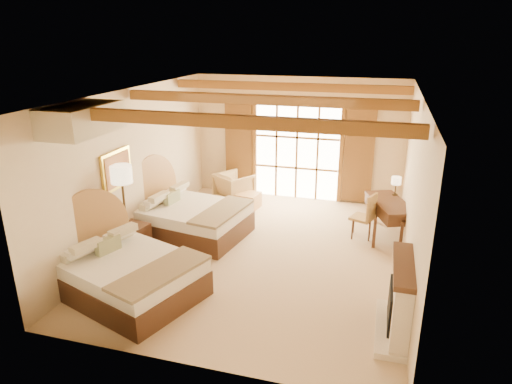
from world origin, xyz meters
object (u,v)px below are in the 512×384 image
(bed_near, at_px, (121,271))
(armchair, at_px, (234,188))
(nightstand, at_px, (134,239))
(desk, at_px, (389,217))
(bed_far, at_px, (186,215))

(bed_near, relative_size, armchair, 3.20)
(nightstand, relative_size, desk, 0.37)
(armchair, bearing_deg, bed_near, 118.52)
(bed_far, height_order, nightstand, bed_far)
(nightstand, relative_size, armchair, 0.71)
(nightstand, distance_m, desk, 5.41)
(bed_near, bearing_deg, desk, 59.92)
(bed_near, distance_m, bed_far, 2.58)
(armchair, bearing_deg, desk, -162.80)
(bed_near, xyz_separation_m, nightstand, (-0.60, 1.44, -0.14))
(armchair, bearing_deg, nightstand, 106.83)
(bed_far, relative_size, nightstand, 4.12)
(bed_near, distance_m, desk, 5.68)
(bed_near, bearing_deg, armchair, 104.63)
(bed_near, distance_m, armchair, 4.84)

